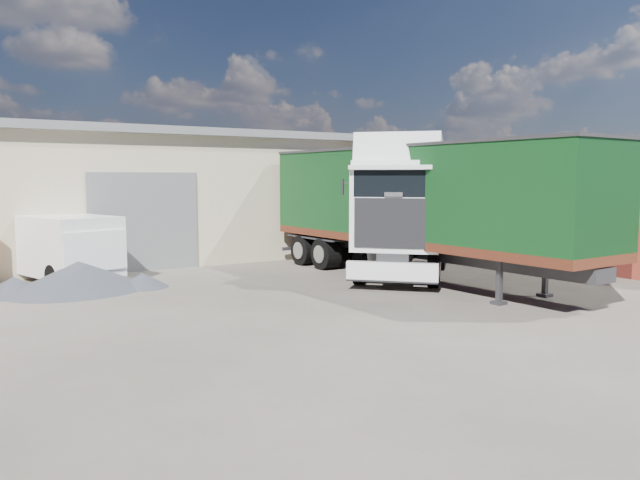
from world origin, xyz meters
TOP-DOWN VIEW (x-y plane):
  - ground at (0.00, 0.00)m, footprint 120.00×120.00m
  - warehouse at (-6.00, 16.00)m, footprint 30.60×12.60m
  - brick_boundary_wall at (11.50, 6.00)m, footprint 0.35×26.00m
  - tractor_unit at (4.73, 3.53)m, footprint 6.90×6.85m
  - box_trailer at (5.13, 3.26)m, footprint 3.47×13.46m
  - panel_van at (-5.01, 9.59)m, footprint 3.59×5.68m
  - gravel_heap at (-4.96, 6.99)m, footprint 5.80×5.36m

SIDE VIEW (x-z plane):
  - ground at x=0.00m, z-range 0.00..0.00m
  - gravel_heap at x=-4.96m, z-range -0.03..0.87m
  - panel_van at x=-5.01m, z-range 0.04..2.20m
  - brick_boundary_wall at x=11.50m, z-range 0.00..2.50m
  - tractor_unit at x=4.73m, z-range -0.38..4.42m
  - warehouse at x=-6.00m, z-range -0.05..5.37m
  - box_trailer at x=5.13m, z-range 0.49..4.92m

